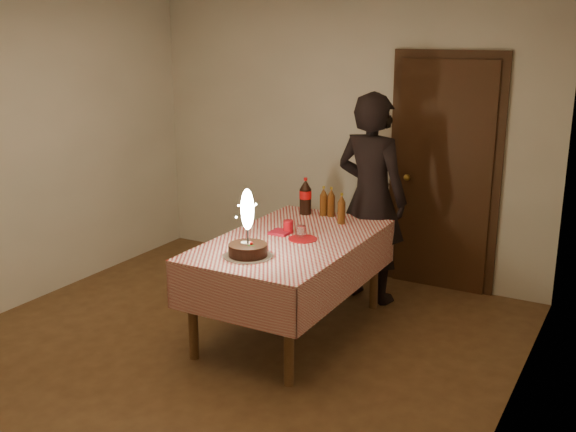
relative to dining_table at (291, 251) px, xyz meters
The scene contains 13 objects.
ground 1.02m from the dining_table, 111.57° to the right, with size 4.00×4.50×0.01m, color brown.
room_shell 1.21m from the dining_table, 111.25° to the right, with size 4.04×4.54×2.62m.
dining_table is the anchor object (origin of this frame).
birthday_cake 0.56m from the dining_table, 97.44° to the right, with size 0.34×0.34×0.48m.
red_plate 0.14m from the dining_table, 16.24° to the left, with size 0.22×0.22×0.01m, color #B60C13.
red_cup 0.21m from the dining_table, 127.61° to the left, with size 0.08×0.08×0.10m, color #AC0C15.
clear_cup 0.17m from the dining_table, 54.84° to the left, with size 0.07×0.07×0.09m, color white.
napkin_stack 0.19m from the dining_table, 151.25° to the left, with size 0.15×0.15×0.02m, color #B61429.
cola_bottle 0.77m from the dining_table, 109.11° to the left, with size 0.10×0.10×0.32m.
amber_bottle_left 0.75m from the dining_table, 96.27° to the left, with size 0.06×0.06×0.25m.
amber_bottle_right 0.62m from the dining_table, 74.20° to the left, with size 0.06×0.06×0.25m.
amber_bottle_mid 0.75m from the dining_table, 90.67° to the left, with size 0.06×0.06×0.25m.
photographer 1.00m from the dining_table, 74.33° to the left, with size 0.72×0.53×1.80m.
Camera 1 is at (2.62, -3.55, 2.29)m, focal length 42.00 mm.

